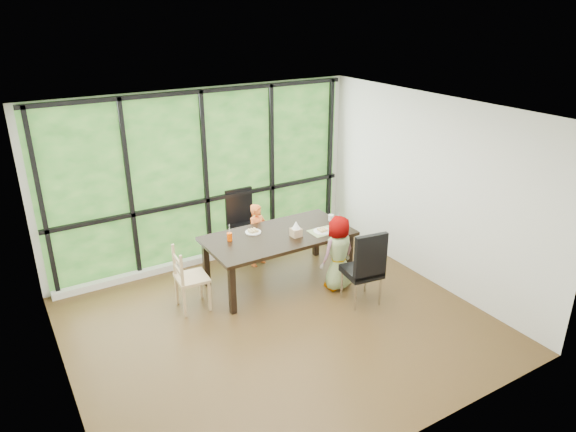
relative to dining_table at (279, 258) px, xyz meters
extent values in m
plane|color=black|center=(-0.57, -0.98, -0.38)|extent=(5.00, 5.00, 0.00)
plane|color=silver|center=(-0.57, 1.27, 0.98)|extent=(5.00, 0.00, 5.00)
cube|color=#1D4619|center=(-0.57, 1.25, 0.98)|extent=(4.80, 0.02, 2.65)
cube|color=silver|center=(-0.57, 1.17, -0.33)|extent=(4.80, 0.12, 0.10)
cube|color=black|center=(0.00, 0.00, 0.00)|extent=(2.13, 1.12, 0.75)
cube|color=black|center=(-0.03, 1.04, 0.17)|extent=(0.47, 0.47, 1.08)
cube|color=black|center=(0.68, -1.07, 0.17)|extent=(0.52, 0.52, 1.08)
cube|color=tan|center=(-1.35, -0.03, 0.08)|extent=(0.43, 0.45, 0.90)
imported|color=orange|center=(0.00, 0.64, 0.12)|extent=(0.42, 0.34, 1.00)
imported|color=slate|center=(0.62, -0.60, 0.17)|extent=(0.57, 0.40, 1.10)
cube|color=tan|center=(0.61, -0.25, 0.38)|extent=(0.40, 0.29, 0.01)
cylinder|color=white|center=(-0.28, 0.25, 0.38)|extent=(0.23, 0.23, 0.01)
cylinder|color=white|center=(0.59, -0.25, 0.38)|extent=(0.27, 0.27, 0.02)
cylinder|color=#FF4C00|center=(-0.68, 0.17, 0.43)|extent=(0.07, 0.07, 0.11)
cylinder|color=green|center=(0.86, -0.27, 0.43)|extent=(0.07, 0.07, 0.11)
cylinder|color=white|center=(0.95, 0.04, 0.42)|extent=(0.09, 0.09, 0.09)
cube|color=tan|center=(0.19, -0.18, 0.43)|extent=(0.14, 0.14, 0.12)
cylinder|color=white|center=(-0.68, 0.17, 0.53)|extent=(0.01, 0.04, 0.20)
cylinder|color=pink|center=(0.86, -0.27, 0.53)|extent=(0.01, 0.04, 0.20)
cone|color=white|center=(0.19, -0.18, 0.55)|extent=(0.12, 0.12, 0.11)
camera|label=1|loc=(-3.38, -5.87, 3.44)|focal=32.46mm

